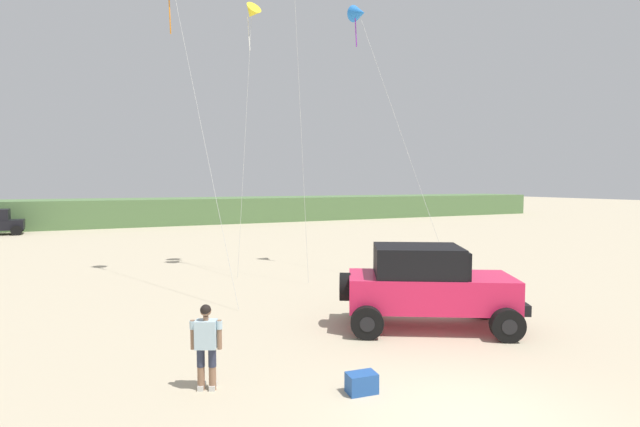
{
  "coord_description": "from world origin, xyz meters",
  "views": [
    {
      "loc": [
        -5.45,
        -5.89,
        3.96
      ],
      "look_at": [
        -0.63,
        4.61,
        3.21
      ],
      "focal_mm": 26.18,
      "sensor_mm": 36.0,
      "label": 1
    }
  ],
  "objects_px": {
    "jeep": "(427,285)",
    "cooler_box": "(362,383)",
    "person_watching": "(206,342)",
    "kite_white_parafoil": "(359,14)",
    "kite_red_delta": "(252,13)"
  },
  "relations": [
    {
      "from": "jeep",
      "to": "kite_white_parafoil",
      "type": "bearing_deg",
      "value": 72.78
    },
    {
      "from": "jeep",
      "to": "kite_white_parafoil",
      "type": "xyz_separation_m",
      "value": [
        2.69,
        8.67,
        10.41
      ]
    },
    {
      "from": "person_watching",
      "to": "jeep",
      "type": "bearing_deg",
      "value": 12.41
    },
    {
      "from": "jeep",
      "to": "kite_white_parafoil",
      "type": "height_order",
      "value": "kite_white_parafoil"
    },
    {
      "from": "jeep",
      "to": "kite_red_delta",
      "type": "relative_size",
      "value": 0.41
    },
    {
      "from": "kite_white_parafoil",
      "to": "person_watching",
      "type": "bearing_deg",
      "value": -131.67
    },
    {
      "from": "person_watching",
      "to": "cooler_box",
      "type": "bearing_deg",
      "value": -27.12
    },
    {
      "from": "jeep",
      "to": "person_watching",
      "type": "height_order",
      "value": "jeep"
    },
    {
      "from": "cooler_box",
      "to": "kite_red_delta",
      "type": "height_order",
      "value": "kite_red_delta"
    },
    {
      "from": "jeep",
      "to": "kite_red_delta",
      "type": "xyz_separation_m",
      "value": [
        -1.69,
        10.82,
        10.49
      ]
    },
    {
      "from": "jeep",
      "to": "cooler_box",
      "type": "relative_size",
      "value": 8.92
    },
    {
      "from": "kite_red_delta",
      "to": "person_watching",
      "type": "bearing_deg",
      "value": -110.53
    },
    {
      "from": "jeep",
      "to": "cooler_box",
      "type": "height_order",
      "value": "jeep"
    },
    {
      "from": "kite_red_delta",
      "to": "kite_white_parafoil",
      "type": "bearing_deg",
      "value": -26.09
    },
    {
      "from": "cooler_box",
      "to": "kite_red_delta",
      "type": "distance_m",
      "value": 17.87
    }
  ]
}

